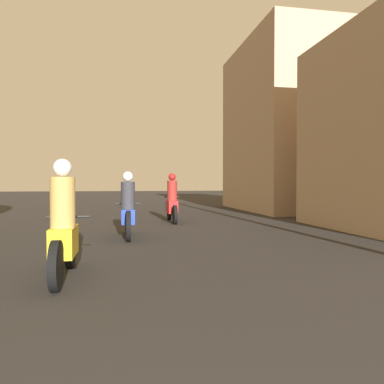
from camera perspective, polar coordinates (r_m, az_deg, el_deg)
motorcycle_yellow at (r=5.28m, az=-18.99°, el=-5.58°), size 0.60×1.86×1.60m
motorcycle_blue at (r=8.87m, az=-9.74°, el=-2.89°), size 0.60×1.94×1.54m
motorcycle_red at (r=12.22m, az=-3.08°, el=-1.63°), size 0.60×2.02×1.59m
building_right_far at (r=18.79m, az=15.75°, el=9.37°), size 5.39×7.11×7.80m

